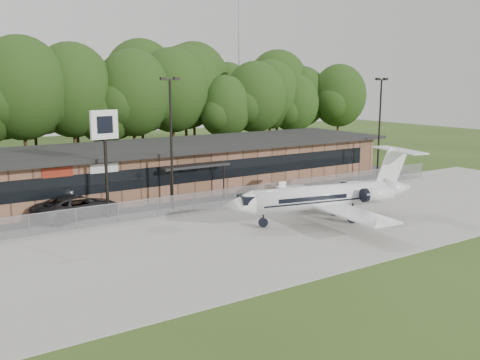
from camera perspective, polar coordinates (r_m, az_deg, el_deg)
ground at (r=32.26m, az=14.55°, el=-7.78°), size 160.00×160.00×0.00m
apron at (r=37.79m, az=5.50°, el=-4.72°), size 64.00×18.00×0.08m
parking_lot at (r=47.01m, az=-3.35°, el=-1.66°), size 50.00×9.00×0.06m
terminal at (r=50.44m, az=-5.92°, el=1.62°), size 41.00×11.65×4.30m
fence at (r=43.11m, az=-0.34°, el=-1.75°), size 46.00×0.04×1.52m
treeline at (r=66.43m, az=-13.34°, el=8.15°), size 72.00×12.00×15.00m
radio_mast at (r=81.82m, az=-0.11°, el=12.33°), size 0.20×0.20×25.00m
light_pole_mid at (r=41.14m, az=-7.36°, el=4.91°), size 1.55×0.30×10.23m
light_pole_right at (r=55.24m, az=14.68°, el=6.08°), size 1.55×0.30×10.23m
business_jet at (r=38.45m, az=9.31°, el=-1.81°), size 15.05×13.53×5.08m
suv at (r=41.00m, az=-17.00°, el=-2.71°), size 6.87×4.46×1.76m
pole_sign at (r=39.44m, az=-14.24°, el=4.55°), size 2.09×0.51×7.92m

